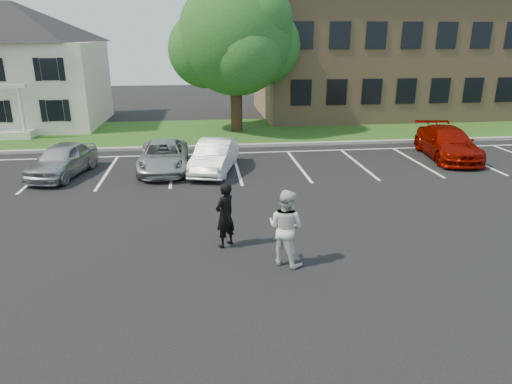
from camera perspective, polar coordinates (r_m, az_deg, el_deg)
ground_plane at (r=12.86m, az=0.54°, el=-6.72°), size 90.00×90.00×0.00m
curb at (r=24.17m, az=-3.18°, el=5.77°), size 40.00×0.30×0.15m
grass_strip at (r=28.08m, az=-3.75°, el=7.54°), size 44.00×8.00×0.08m
stall_lines at (r=21.38m, az=1.14°, el=3.86°), size 34.00×5.36×0.01m
house at (r=33.53m, az=-27.84°, el=13.87°), size 10.30×9.22×7.60m
office_building at (r=36.93m, az=18.63°, el=15.81°), size 22.40×10.40×8.30m
tree at (r=27.73m, az=-2.40°, el=18.47°), size 7.80×7.20×8.80m
man_black_suit at (r=12.51m, az=-3.90°, el=-2.92°), size 0.79×0.78×1.84m
man_white_shirt at (r=11.54m, az=3.73°, el=-4.44°), size 1.23×1.20×1.99m
car_silver_west at (r=20.64m, az=-23.04°, el=3.72°), size 2.48×4.27×1.37m
car_silver_minivan at (r=20.22m, az=-11.49°, el=4.39°), size 2.11×4.49×1.24m
car_white_sedan at (r=19.72m, az=-5.20°, el=4.48°), size 2.39×4.31×1.34m
car_red_compact at (r=23.71m, az=22.82°, el=5.66°), size 2.69×5.20×1.44m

